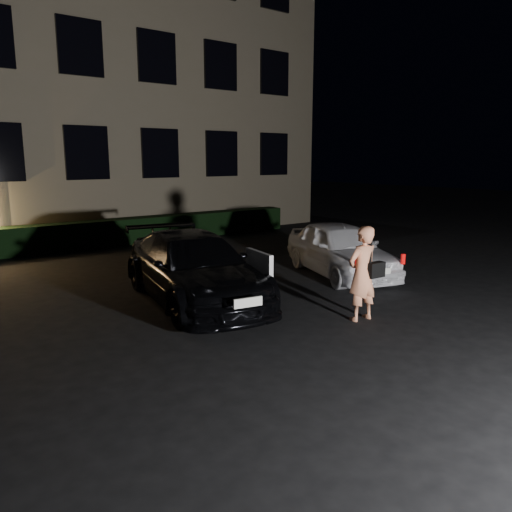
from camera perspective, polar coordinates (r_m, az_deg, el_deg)
ground at (r=8.25m, az=8.93°, el=-9.01°), size 80.00×80.00×0.00m
building at (r=21.29m, az=-23.08°, el=18.82°), size 20.00×8.11×12.00m
hedge at (r=16.94m, az=-17.73°, el=2.42°), size 15.00×0.70×0.85m
sedan at (r=10.01m, az=-7.10°, el=-1.34°), size 2.70×4.93×1.35m
hatch at (r=12.34m, az=9.60°, el=0.83°), size 2.78×4.15×1.31m
man at (r=8.91m, az=12.08°, el=-1.95°), size 0.70×0.44×1.68m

